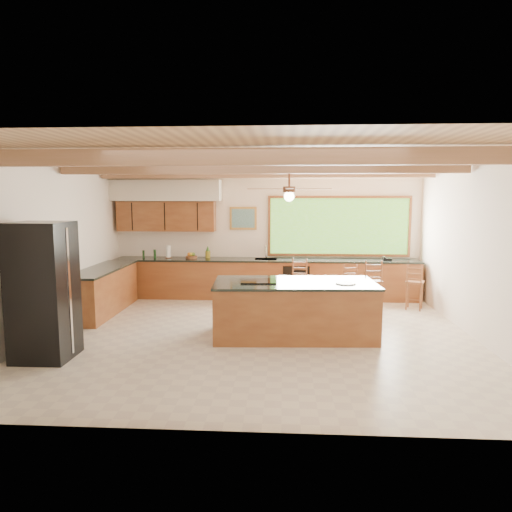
{
  "coord_description": "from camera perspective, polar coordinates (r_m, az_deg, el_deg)",
  "views": [
    {
      "loc": [
        0.41,
        -7.56,
        2.35
      ],
      "look_at": [
        -0.1,
        0.8,
        1.26
      ],
      "focal_mm": 32.0,
      "sensor_mm": 36.0,
      "label": 1
    }
  ],
  "objects": [
    {
      "name": "ground",
      "position": [
        7.92,
        0.37,
        -9.86
      ],
      "size": [
        7.2,
        7.2,
        0.0
      ],
      "primitive_type": "plane",
      "color": "beige",
      "rests_on": "ground"
    },
    {
      "name": "room_shell",
      "position": [
        8.23,
        -0.55,
        6.44
      ],
      "size": [
        7.27,
        6.54,
        3.02
      ],
      "color": "#F0E1CF",
      "rests_on": "ground"
    },
    {
      "name": "counter_run",
      "position": [
        10.33,
        -3.41,
        -3.15
      ],
      "size": [
        7.12,
        3.1,
        1.22
      ],
      "color": "brown",
      "rests_on": "ground"
    },
    {
      "name": "island",
      "position": [
        7.78,
        4.81,
        -6.61
      ],
      "size": [
        2.75,
        1.4,
        0.96
      ],
      "rotation": [
        0.0,
        0.0,
        0.05
      ],
      "color": "brown",
      "rests_on": "ground"
    },
    {
      "name": "refrigerator",
      "position": [
        7.28,
        -25.04,
        -4.0
      ],
      "size": [
        0.79,
        0.76,
        2.0
      ],
      "rotation": [
        0.0,
        0.0,
        0.01
      ],
      "color": "black",
      "rests_on": "ground"
    },
    {
      "name": "bar_stool_a",
      "position": [
        9.92,
        5.69,
        -2.67
      ],
      "size": [
        0.46,
        0.46,
        1.05
      ],
      "rotation": [
        0.0,
        0.0,
        -0.25
      ],
      "color": "brown",
      "rests_on": "ground"
    },
    {
      "name": "bar_stool_b",
      "position": [
        9.42,
        14.2,
        -3.17
      ],
      "size": [
        0.43,
        0.43,
        1.12
      ],
      "rotation": [
        0.0,
        0.0,
        0.09
      ],
      "color": "brown",
      "rests_on": "ground"
    },
    {
      "name": "bar_stool_c",
      "position": [
        9.74,
        11.37,
        -3.25
      ],
      "size": [
        0.43,
        0.43,
        0.97
      ],
      "rotation": [
        0.0,
        0.0,
        0.26
      ],
      "color": "brown",
      "rests_on": "ground"
    },
    {
      "name": "bar_stool_d",
      "position": [
        10.07,
        19.33,
        -3.19
      ],
      "size": [
        0.46,
        0.46,
        0.97
      ],
      "rotation": [
        0.0,
        0.0,
        -0.4
      ],
      "color": "brown",
      "rests_on": "ground"
    }
  ]
}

